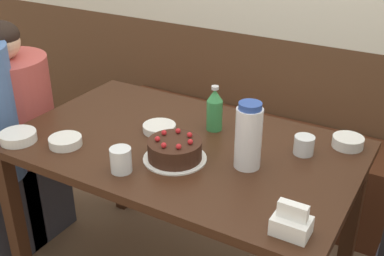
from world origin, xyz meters
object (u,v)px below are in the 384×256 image
Objects in this scene: glass_water_tall at (121,160)px; glass_tumbler_short at (304,145)px; bowl_sauce_shallow at (65,141)px; napkin_holder at (292,223)px; birthday_cake at (175,150)px; person_teal_shirt at (18,135)px; soju_bottle at (215,109)px; bowl_side_dish at (348,142)px; water_pitcher at (248,136)px; bowl_soup_white at (18,137)px; bench_seat at (258,163)px; bowl_rice_small at (159,128)px.

glass_tumbler_short is at bearing 40.82° from glass_water_tall.
napkin_holder is at bearing -4.19° from bowl_sauce_shallow.
birthday_cake is 0.21× the size of person_teal_shirt.
soju_bottle is 0.54m from bowl_side_dish.
glass_water_tall is (0.31, -0.04, 0.03)m from bowl_sauce_shallow.
glass_tumbler_short is at bearing 35.24° from birthday_cake.
water_pitcher reaches higher than bowl_sauce_shallow.
bowl_soup_white is at bearing -159.96° from bowl_sauce_shallow.
napkin_holder reaches higher than glass_tumbler_short.
bowl_side_dish is (1.14, 0.61, 0.00)m from bowl_soup_white.
bowl_rice_small is at bearing -99.79° from bench_seat.
glass_water_tall reaches higher than bowl_soup_white.
birthday_cake is 1.74× the size of bowl_rice_small.
soju_bottle reaches higher than bowl_soup_white.
water_pitcher is (0.29, -0.86, 0.64)m from bench_seat.
water_pitcher reaches higher than bowl_rice_small.
soju_bottle is (-0.24, 0.20, -0.03)m from water_pitcher.
glass_water_tall is at bearing -139.18° from glass_tumbler_short.
glass_water_tall reaches higher than bowl_side_dish.
person_teal_shirt is (-0.99, -0.20, -0.29)m from soju_bottle.
napkin_holder is 0.77× the size of bowl_soup_white.
soju_bottle is at bearing 139.91° from water_pitcher.
glass_tumbler_short reaches higher than bowl_rice_small.
bowl_sauce_shallow is (-0.38, -1.07, 0.54)m from bench_seat.
water_pitcher reaches higher than glass_water_tall.
bowl_side_dish is 0.93× the size of bowl_sauce_shallow.
person_teal_shirt reaches higher than bowl_sauce_shallow.
napkin_holder reaches higher than bowl_sauce_shallow.
birthday_cake is at bearing 16.31° from bowl_sauce_shallow.
bowl_side_dish is (0.57, -0.53, 0.54)m from bench_seat.
bowl_side_dish is 0.19m from glass_tumbler_short.
bowl_sauce_shallow is at bearing -150.37° from bowl_side_dish.
birthday_cake is 0.20m from glass_water_tall.
bowl_rice_small is at bearing 39.16° from bowl_soup_white.
bowl_soup_white is (-0.57, -1.14, 0.54)m from bench_seat.
birthday_cake is at bearing 17.46° from bowl_soup_white.
bench_seat is at bearing 85.96° from glass_water_tall.
water_pitcher is 0.26m from glass_tumbler_short.
napkin_holder is at bearing -2.49° from glass_water_tall.
bowl_rice_small is 1.15× the size of bowl_side_dish.
person_teal_shirt is (-0.98, 0.09, -0.23)m from birthday_cake.
glass_tumbler_short is at bearing 52.54° from water_pitcher.
bowl_sauce_shallow is 0.91m from glass_tumbler_short.
bowl_side_dish is (0.52, 0.13, -0.07)m from soju_bottle.
bench_seat is 0.97m from glass_tumbler_short.
bowl_side_dish is at bearing 13.73° from soju_bottle.
birthday_cake is at bearing -5.20° from person_teal_shirt.
bench_seat is 7.90× the size of birthday_cake.
water_pitcher is 0.44m from bowl_side_dish.
person_teal_shirt is at bearing -172.07° from glass_tumbler_short.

